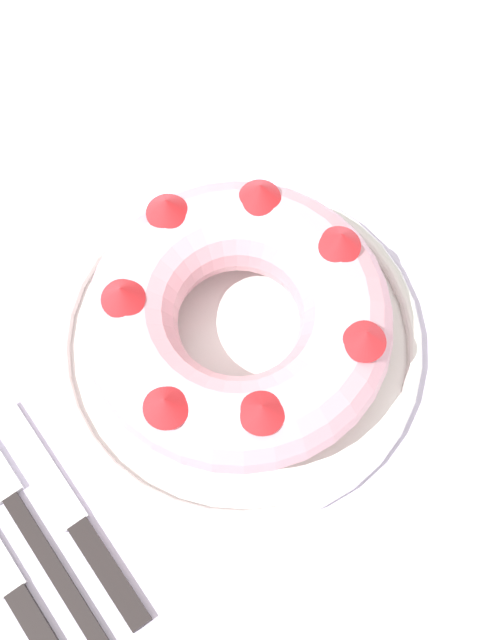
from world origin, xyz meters
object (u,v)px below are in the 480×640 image
object	(u,v)px
serving_knife	(18,596)
cake_knife	(80,528)
bundt_cake	(240,319)
fork	(31,531)
serving_dish	(240,341)

from	to	relation	value
serving_knife	cake_knife	xyz separation A→B (m)	(0.06, 0.02, 0.00)
bundt_cake	serving_knife	world-z (taller)	bundt_cake
fork	serving_knife	bearing A→B (deg)	-128.21
serving_knife	serving_dish	bearing A→B (deg)	16.38
bundt_cake	serving_knife	xyz separation A→B (m)	(-0.24, -0.06, -0.05)
fork	serving_knife	xyz separation A→B (m)	(-0.03, -0.03, -0.00)
fork	bundt_cake	bearing A→B (deg)	12.29
serving_knife	cake_knife	distance (m)	0.06
cake_knife	fork	bearing A→B (deg)	141.89
serving_dish	bundt_cake	bearing A→B (deg)	51.22
cake_knife	serving_knife	bearing A→B (deg)	-172.63
bundt_cake	serving_dish	bearing A→B (deg)	-128.78
fork	cake_knife	world-z (taller)	cake_knife
serving_knife	cake_knife	size ratio (longest dim) A/B	1.25
fork	serving_knife	size ratio (longest dim) A/B	0.89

